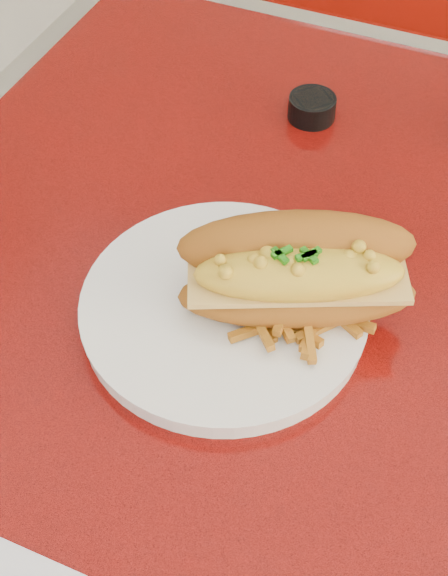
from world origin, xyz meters
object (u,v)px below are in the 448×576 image
at_px(sauce_cup_left, 312,107).
at_px(fork, 294,288).
at_px(mac_hoagie, 297,271).
at_px(diner_table, 437,386).
at_px(dinner_plate, 224,309).

bearing_deg(sauce_cup_left, fork, -74.44).
bearing_deg(mac_hoagie, diner_table, 6.87).
xyz_separation_m(diner_table, sauce_cup_left, (-0.23, 0.20, 0.18)).
height_order(diner_table, mac_hoagie, mac_hoagie).
bearing_deg(dinner_plate, sauce_cup_left, 94.25).
height_order(dinner_plate, sauce_cup_left, sauce_cup_left).
relative_size(dinner_plate, mac_hoagie, 1.42).
height_order(mac_hoagie, sauce_cup_left, mac_hoagie).
distance_m(dinner_plate, fork, 0.07).
bearing_deg(diner_table, sauce_cup_left, 139.46).
xyz_separation_m(mac_hoagie, sauce_cup_left, (-0.08, 0.29, -0.04)).
distance_m(diner_table, fork, 0.25).
bearing_deg(diner_table, mac_hoagie, -148.67).
bearing_deg(sauce_cup_left, dinner_plate, -85.75).
height_order(mac_hoagie, fork, mac_hoagie).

